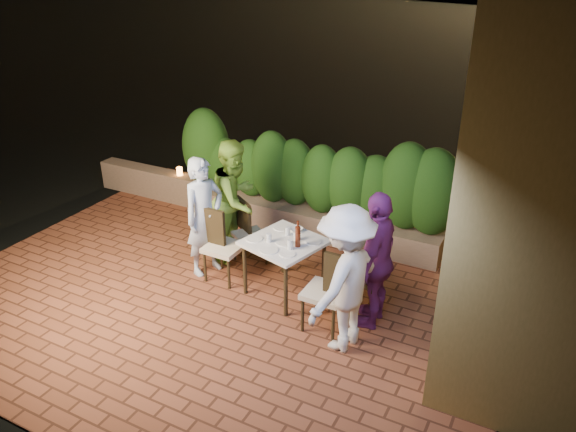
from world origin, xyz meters
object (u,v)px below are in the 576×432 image
Objects in this scene: diner_white at (345,279)px; diner_purple at (377,260)px; beer_bottle at (298,234)px; bowl at (296,229)px; chair_right_back at (351,273)px; dining_table at (284,267)px; chair_left_back at (250,234)px; parapet_lamp at (180,171)px; diner_green at (236,200)px; chair_right_front at (325,291)px; diner_blue at (204,217)px; chair_left_front at (224,246)px.

diner_white is 1.01× the size of diner_purple.
beer_bottle is 0.20× the size of diner_purple.
chair_right_back is at bearing -17.06° from bowl.
beer_bottle reaches higher than dining_table.
chair_left_back is 2.45m from parapet_lamp.
diner_green is at bearing -107.02° from diner_white.
beer_bottle is 1.41m from diner_green.
chair_left_back is at bearing -113.18° from diner_green.
diner_green is (-1.94, 0.52, 0.35)m from chair_right_back.
chair_right_front is (0.54, -0.38, -0.42)m from beer_bottle.
diner_blue is 2.40m from diner_purple.
diner_green is at bearing 5.58° from diner_blue.
diner_purple is at bearing -2.44° from dining_table.
diner_purple is at bearing 176.96° from diner_white.
diner_purple reaches higher than chair_right_back.
diner_blue is (-1.19, -0.31, 0.05)m from bowl.
diner_purple is at bearing -16.76° from bowl.
diner_green is at bearing 154.24° from beer_bottle.
diner_purple is 11.91× the size of parapet_lamp.
chair_right_back is 0.60× the size of diner_green.
diner_blue reaches higher than dining_table.
diner_white is (1.92, -0.55, 0.35)m from chair_left_front.
chair_left_back is 0.53× the size of diner_purple.
dining_table is 0.97× the size of chair_left_back.
chair_right_front is at bearing -109.94° from diner_white.
diner_white reaches higher than chair_left_back.
chair_right_back is (0.12, 0.47, 0.01)m from chair_right_front.
chair_right_front reaches higher than dining_table.
chair_right_back is (1.66, -0.42, 0.07)m from chair_left_back.
diner_purple is at bearing -0.45° from beer_bottle.
beer_bottle is at bearing -35.06° from chair_right_front.
diner_blue is at bearing 178.26° from beer_bottle.
diner_blue is at bearing 165.00° from diner_green.
parapet_lamp is at bearing -114.22° from diner_purple.
chair_left_back is at bearing 152.93° from beer_bottle.
beer_bottle reaches higher than chair_left_back.
diner_green is at bearing 18.98° from chair_right_back.
diner_blue is 2.42m from parapet_lamp.
chair_right_front is 4.22m from parapet_lamp.
chair_left_front is at bearing -175.68° from dining_table.
parapet_lamp is at bearing 63.91° from diner_blue.
diner_white is 0.59m from diner_purple.
dining_table is 0.87m from chair_left_front.
dining_table is 1.27m from diner_blue.
bowl is 1.26m from diner_purple.
diner_white is (1.06, -0.62, 0.47)m from dining_table.
diner_green is 2.43m from diner_white.
chair_right_back reaches higher than bowl.
diner_white reaches higher than beer_bottle.
diner_white reaches higher than chair_right_front.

